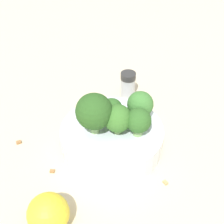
{
  "coord_description": "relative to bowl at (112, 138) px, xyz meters",
  "views": [
    {
      "loc": [
        -0.37,
        0.02,
        0.39
      ],
      "look_at": [
        0.0,
        0.0,
        0.08
      ],
      "focal_mm": 50.0,
      "sensor_mm": 36.0,
      "label": 1
    }
  ],
  "objects": [
    {
      "name": "ground_plane",
      "position": [
        0.0,
        0.0,
        -0.02
      ],
      "size": [
        3.0,
        3.0,
        0.0
      ],
      "primitive_type": "plane",
      "color": "beige"
    },
    {
      "name": "bowl",
      "position": [
        0.0,
        0.0,
        0.0
      ],
      "size": [
        0.17,
        0.17,
        0.04
      ],
      "primitive_type": "cylinder",
      "color": "silver",
      "rests_on": "ground_plane"
    },
    {
      "name": "broccoli_floret_0",
      "position": [
        -0.01,
        -0.04,
        0.05
      ],
      "size": [
        0.04,
        0.04,
        0.05
      ],
      "color": "#84AD66",
      "rests_on": "bowl"
    },
    {
      "name": "broccoli_floret_1",
      "position": [
        -0.01,
        0.03,
        0.06
      ],
      "size": [
        0.06,
        0.06,
        0.07
      ],
      "color": "#8EB770",
      "rests_on": "bowl"
    },
    {
      "name": "broccoli_floret_2",
      "position": [
        -0.01,
        -0.01,
        0.05
      ],
      "size": [
        0.04,
        0.04,
        0.05
      ],
      "color": "#7A9E5B",
      "rests_on": "bowl"
    },
    {
      "name": "broccoli_floret_3",
      "position": [
        0.02,
        -0.0,
        0.05
      ],
      "size": [
        0.04,
        0.04,
        0.05
      ],
      "color": "#84AD66",
      "rests_on": "bowl"
    },
    {
      "name": "broccoli_floret_4",
      "position": [
        0.03,
        -0.05,
        0.05
      ],
      "size": [
        0.04,
        0.04,
        0.05
      ],
      "color": "#8EB770",
      "rests_on": "bowl"
    },
    {
      "name": "pepper_shaker",
      "position": [
        0.14,
        -0.04,
        0.01
      ],
      "size": [
        0.03,
        0.03,
        0.06
      ],
      "color": "#B2B7BC",
      "rests_on": "ground_plane"
    },
    {
      "name": "lemon_wedge",
      "position": [
        -0.14,
        0.09,
        0.01
      ],
      "size": [
        0.06,
        0.06,
        0.06
      ],
      "primitive_type": "sphere",
      "color": "yellow",
      "rests_on": "ground_plane"
    },
    {
      "name": "almond_crumb_0",
      "position": [
        0.01,
        0.16,
        -0.02
      ],
      "size": [
        0.01,
        0.01,
        0.01
      ],
      "primitive_type": "cube",
      "rotation": [
        0.0,
        0.0,
        5.06
      ],
      "color": "olive",
      "rests_on": "ground_plane"
    },
    {
      "name": "almond_crumb_1",
      "position": [
        -0.05,
        0.1,
        -0.02
      ],
      "size": [
        0.01,
        0.01,
        0.01
      ],
      "primitive_type": "cube",
      "rotation": [
        0.0,
        0.0,
        1.48
      ],
      "color": "olive",
      "rests_on": "ground_plane"
    },
    {
      "name": "almond_crumb_2",
      "position": [
        0.05,
        0.09,
        -0.02
      ],
      "size": [
        0.01,
        0.01,
        0.01
      ],
      "primitive_type": "cube",
      "rotation": [
        0.0,
        0.0,
        1.87
      ],
      "color": "tan",
      "rests_on": "ground_plane"
    },
    {
      "name": "almond_crumb_3",
      "position": [
        0.08,
        0.06,
        -0.02
      ],
      "size": [
        0.01,
        0.01,
        0.01
      ],
      "primitive_type": "cube",
      "rotation": [
        0.0,
        0.0,
        4.06
      ],
      "color": "tan",
      "rests_on": "ground_plane"
    },
    {
      "name": "almond_crumb_4",
      "position": [
        -0.08,
        -0.08,
        -0.02
      ],
      "size": [
        0.01,
        0.01,
        0.01
      ],
      "primitive_type": "cube",
      "rotation": [
        0.0,
        0.0,
        0.56
      ],
      "color": "tan",
      "rests_on": "ground_plane"
    }
  ]
}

